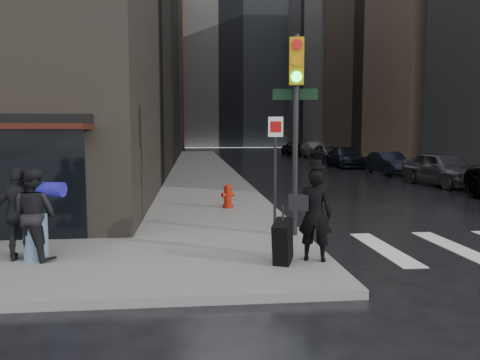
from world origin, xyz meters
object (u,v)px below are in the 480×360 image
Objects in this scene: parked_car_2 at (388,163)px; parked_car_4 at (327,153)px; man_jeans at (35,214)px; traffic_light at (294,107)px; parked_car_3 at (346,157)px; parked_car_6 at (294,149)px; parked_car_1 at (443,169)px; parked_car_5 at (315,150)px; man_greycoat at (20,214)px; man_overcoat at (308,219)px; fire_hydrant at (228,197)px.

parked_car_4 is at bearing 89.60° from parked_car_2.
traffic_light reaches higher than man_jeans.
parked_car_6 is at bearing 91.30° from parked_car_3.
traffic_light reaches higher than parked_car_1.
parked_car_5 is 0.99× the size of parked_car_6.
parked_car_2 is (15.02, 18.28, -0.34)m from man_greycoat.
traffic_light is at bearing -100.68° from parked_car_6.
parked_car_4 is (14.58, 30.70, -0.23)m from man_jeans.
man_jeans is 0.42× the size of parked_car_2.
man_overcoat is 0.46× the size of parked_car_2.
parked_car_1 is 6.20m from parked_car_2.
parked_car_6 is (0.25, 18.61, -0.04)m from parked_car_3.
parked_car_4 reaches higher than fire_hydrant.
parked_car_5 reaches higher than parked_car_2.
fire_hydrant is at bearing -154.96° from parked_car_1.
parked_car_1 reaches higher than parked_car_4.
man_greycoat is 0.34× the size of parked_car_3.
parked_car_5 is at bearing -86.31° from man_jeans.
man_jeans is 23.50m from parked_car_2.
fire_hydrant is 33.09m from parked_car_5.
man_jeans reaches higher than parked_car_2.
man_overcoat is 0.39× the size of parked_car_5.
man_jeans is 0.35× the size of parked_car_5.
man_greycoat is 2.30× the size of fire_hydrant.
traffic_light is 30.76m from parked_car_4.
parked_car_2 is 12.41m from parked_car_4.
man_jeans is 0.34× the size of parked_car_3.
man_greycoat reaches higher than fire_hydrant.
traffic_light reaches higher than parked_car_3.
traffic_light is at bearing -178.88° from man_greycoat.
parked_car_6 is at bearing 85.06° from parked_car_4.
man_greycoat is at bearing -107.04° from parked_car_6.
man_overcoat is 16.01m from parked_car_1.
traffic_light is 42.68m from parked_car_6.
fire_hydrant is 38.80m from parked_car_6.
parked_car_4 is at bearing -89.45° from man_jeans.
parked_car_4 is at bearing -129.79° from man_greycoat.
parked_car_1 is 0.95× the size of parked_car_3.
parked_car_2 is 18.61m from parked_car_5.
parked_car_1 is 1.05× the size of parked_car_4.
traffic_light is 14.43m from parked_car_1.
parked_car_4 is at bearing -97.08° from parked_car_5.
parked_car_1 is at bearing -95.26° from parked_car_4.
parked_car_3 is (9.13, 25.13, -0.22)m from man_overcoat.
parked_car_6 is at bearing 74.49° from fire_hydrant.
parked_car_1 is (14.75, 12.09, -0.20)m from man_jeans.
man_greycoat is at bearing -130.56° from parked_car_2.
parked_car_2 is 6.23m from parked_car_3.
parked_car_3 is 1.02× the size of parked_car_5.
parked_car_4 is (9.55, 31.34, -0.17)m from man_overcoat.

